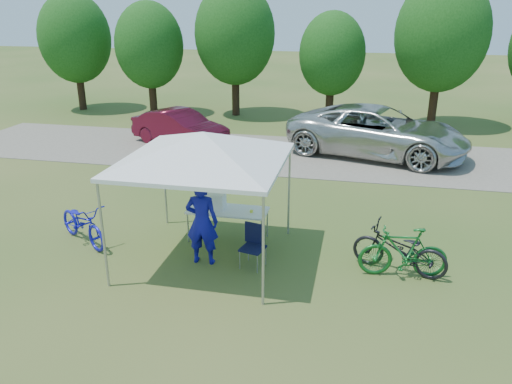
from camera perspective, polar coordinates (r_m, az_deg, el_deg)
ground at (r=10.74m, az=-5.55°, el=-7.41°), size 100.00×100.00×0.00m
gravel_strip at (r=17.99m, az=2.05°, el=4.40°), size 24.00×5.00×0.02m
canopy at (r=9.79m, az=-6.08°, el=6.43°), size 4.53×4.53×3.00m
treeline at (r=23.34m, az=4.15°, el=16.89°), size 24.89×4.28×6.30m
folding_table at (r=11.20m, az=-3.24°, el=-2.22°), size 1.79×0.74×0.74m
folding_chair at (r=10.19m, az=-0.25°, el=-5.70°), size 0.54×0.56×0.88m
cooler at (r=11.20m, az=-4.86°, el=-0.97°), size 0.52×0.36×0.38m
ice_cream_cup at (r=11.00m, az=-0.53°, el=-2.22°), size 0.07×0.07×0.05m
cyclist at (r=10.17m, az=-6.19°, el=-3.40°), size 0.68×0.46×1.83m
bike_blue at (r=11.78m, az=-19.21°, el=-3.37°), size 1.86×1.50×0.95m
bike_green at (r=10.19m, az=16.46°, el=-6.62°), size 1.77×0.70×1.03m
bike_dark at (r=10.32m, az=16.07°, el=-6.34°), size 1.99×1.17×0.99m
minivan at (r=18.07m, az=13.74°, el=6.74°), size 6.73×4.42×1.72m
sedan at (r=19.23m, az=-8.66°, el=7.29°), size 4.19×2.85×1.31m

